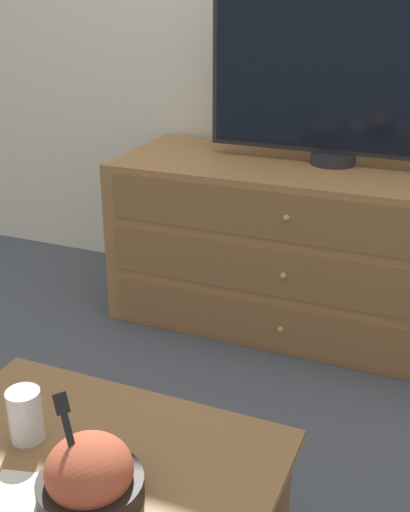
% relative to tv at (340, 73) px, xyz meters
% --- Properties ---
extents(ground_plane, '(12.00, 12.00, 0.00)m').
position_rel_tv_xyz_m(ground_plane, '(0.02, 0.24, -0.98)').
color(ground_plane, '#474C56').
extents(dresser, '(1.48, 0.59, 0.65)m').
position_rel_tv_xyz_m(dresser, '(-0.07, -0.07, -0.66)').
color(dresser, '#9E6B3D').
rests_on(dresser, ground_plane).
extents(tv, '(0.97, 0.17, 0.65)m').
position_rel_tv_xyz_m(tv, '(0.00, 0.00, 0.00)').
color(tv, '#232328').
rests_on(tv, dresser).
extents(coffee_table, '(0.71, 0.52, 0.46)m').
position_rel_tv_xyz_m(coffee_table, '(-0.10, -1.59, -0.61)').
color(coffee_table, olive).
rests_on(coffee_table, ground_plane).
extents(takeout_bowl, '(0.19, 0.19, 0.19)m').
position_rel_tv_xyz_m(takeout_bowl, '(-0.05, -1.65, -0.48)').
color(takeout_bowl, black).
rests_on(takeout_bowl, coffee_table).
extents(drink_cup, '(0.07, 0.07, 0.11)m').
position_rel_tv_xyz_m(drink_cup, '(-0.25, -1.57, -0.48)').
color(drink_cup, '#9E6638').
rests_on(drink_cup, coffee_table).
extents(napkin, '(0.17, 0.17, 0.00)m').
position_rel_tv_xyz_m(napkin, '(-0.15, -1.71, -0.53)').
color(napkin, silver).
rests_on(napkin, coffee_table).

